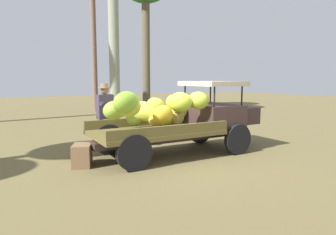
{
  "coord_description": "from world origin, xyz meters",
  "views": [
    {
      "loc": [
        -4.28,
        -5.96,
        1.86
      ],
      "look_at": [
        -0.33,
        0.18,
        0.94
      ],
      "focal_mm": 32.17,
      "sensor_mm": 36.0,
      "label": 1
    }
  ],
  "objects_px": {
    "farmer": "(105,113)",
    "loose_banana_bunch": "(117,134)",
    "truck": "(182,117)",
    "wooden_crate": "(82,155)"
  },
  "relations": [
    {
      "from": "wooden_crate",
      "to": "loose_banana_bunch",
      "type": "height_order",
      "value": "wooden_crate"
    },
    {
      "from": "truck",
      "to": "farmer",
      "type": "relative_size",
      "value": 2.57
    },
    {
      "from": "truck",
      "to": "loose_banana_bunch",
      "type": "xyz_separation_m",
      "value": [
        -0.67,
        2.58,
        -0.77
      ]
    },
    {
      "from": "truck",
      "to": "wooden_crate",
      "type": "bearing_deg",
      "value": 177.83
    },
    {
      "from": "truck",
      "to": "wooden_crate",
      "type": "relative_size",
      "value": 8.27
    },
    {
      "from": "wooden_crate",
      "to": "loose_banana_bunch",
      "type": "bearing_deg",
      "value": 52.52
    },
    {
      "from": "farmer",
      "to": "loose_banana_bunch",
      "type": "bearing_deg",
      "value": 146.77
    },
    {
      "from": "wooden_crate",
      "to": "truck",
      "type": "bearing_deg",
      "value": -5.17
    },
    {
      "from": "farmer",
      "to": "loose_banana_bunch",
      "type": "distance_m",
      "value": 1.73
    },
    {
      "from": "truck",
      "to": "farmer",
      "type": "height_order",
      "value": "truck"
    }
  ]
}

